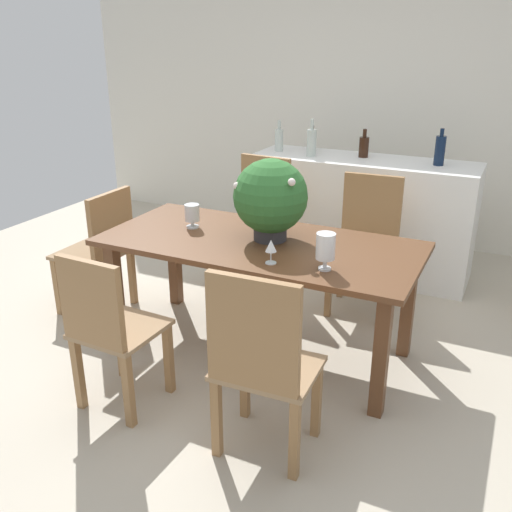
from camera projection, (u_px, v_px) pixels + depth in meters
name	position (u px, v px, depth m)	size (l,w,h in m)	color
ground_plane	(258.00, 349.00, 3.76)	(7.04, 7.04, 0.00)	#BCB29E
back_wall	(374.00, 106.00, 5.46)	(6.40, 0.10, 2.60)	silver
dining_table	(259.00, 256.00, 3.53)	(1.97, 0.91, 0.76)	brown
chair_head_end	(102.00, 246.00, 4.09)	(0.45, 0.47, 0.93)	olive
chair_near_left	(108.00, 326.00, 2.99)	(0.44, 0.44, 0.93)	olive
chair_far_right	(367.00, 237.00, 4.17)	(0.49, 0.46, 1.01)	olive
chair_near_right	(260.00, 359.00, 2.61)	(0.49, 0.43, 1.01)	olive
chair_far_left	(260.00, 218.00, 4.52)	(0.50, 0.44, 1.07)	olive
flower_centerpiece	(270.00, 198.00, 3.42)	(0.46, 0.46, 0.51)	#333338
crystal_vase_left	(192.00, 214.00, 3.70)	(0.10, 0.10, 0.16)	silver
crystal_vase_center_near	(326.00, 247.00, 3.03)	(0.10, 0.10, 0.21)	silver
wine_glass	(271.00, 247.00, 3.12)	(0.06, 0.06, 0.14)	silver
kitchen_counter	(360.00, 216.00, 4.86)	(1.87, 0.59, 0.99)	white
wine_bottle_tall	(312.00, 142.00, 4.74)	(0.08, 0.08, 0.31)	#B2BFB7
wine_bottle_clear	(364.00, 146.00, 4.72)	(0.08, 0.08, 0.23)	black
wine_bottle_dark	(312.00, 141.00, 4.97)	(0.07, 0.07, 0.22)	black
wine_bottle_amber	(279.00, 139.00, 4.95)	(0.07, 0.07, 0.27)	#B2BFB7
wine_bottle_green	(440.00, 150.00, 4.42)	(0.08, 0.08, 0.29)	#0F1E38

